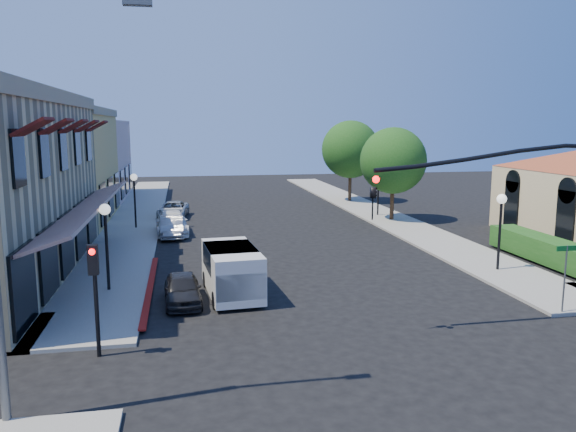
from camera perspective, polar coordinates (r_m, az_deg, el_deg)
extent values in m
plane|color=black|center=(16.93, 9.38, -13.86)|extent=(120.00, 120.00, 0.00)
cube|color=gray|center=(42.23, -15.01, -0.01)|extent=(3.50, 50.00, 0.12)
cube|color=gray|center=(44.45, 8.09, 0.66)|extent=(3.50, 50.00, 0.12)
cube|color=maroon|center=(23.58, -13.82, -7.32)|extent=(0.25, 10.00, 0.06)
cube|color=tan|center=(26.14, -22.54, 11.16)|extent=(0.50, 18.20, 0.60)
cube|color=#561416|center=(26.16, -19.65, 0.87)|extent=(1.75, 17.00, 0.67)
cube|color=#511310|center=(19.12, -24.47, 8.25)|extent=(1.02, 1.50, 0.60)
cube|color=#511310|center=(22.44, -22.43, 8.40)|extent=(1.02, 1.50, 0.60)
cube|color=#511310|center=(25.78, -20.92, 8.50)|extent=(1.02, 1.50, 0.60)
cube|color=#511310|center=(29.14, -19.75, 8.58)|extent=(1.02, 1.50, 0.60)
cube|color=#511310|center=(32.50, -18.83, 8.64)|extent=(1.02, 1.50, 0.60)
cube|color=black|center=(19.42, -25.29, -6.61)|extent=(0.12, 2.60, 2.60)
cube|color=black|center=(22.62, -23.16, -4.32)|extent=(0.12, 2.60, 2.60)
cube|color=black|center=(25.87, -21.57, -2.59)|extent=(0.12, 2.60, 2.60)
cube|color=black|center=(29.16, -20.35, -1.24)|extent=(0.12, 2.60, 2.60)
cube|color=black|center=(32.47, -19.37, -0.17)|extent=(0.12, 2.60, 2.60)
cube|color=tan|center=(41.90, -24.60, 4.55)|extent=(10.00, 12.00, 7.60)
cube|color=#BF9890|center=(53.63, -21.55, 5.26)|extent=(10.00, 12.00, 7.00)
cube|color=black|center=(33.19, 26.36, -0.07)|extent=(0.12, 1.40, 2.80)
cube|color=black|center=(37.25, 21.76, 1.15)|extent=(0.12, 1.40, 2.80)
cube|color=#1B4E16|center=(29.93, 24.77, -4.39)|extent=(1.40, 8.00, 1.10)
cylinder|color=#352015|center=(39.68, 10.51, 1.01)|extent=(0.28, 0.28, 2.10)
sphere|color=#1B4E16|center=(39.36, 10.64, 5.56)|extent=(4.56, 4.56, 4.56)
cylinder|color=#352015|center=(49.04, 6.30, 2.76)|extent=(0.28, 0.28, 2.27)
sphere|color=#1B4E16|center=(48.78, 6.37, 6.75)|extent=(4.94, 4.94, 4.94)
cylinder|color=black|center=(18.76, 20.14, 5.60)|extent=(7.80, 0.14, 0.14)
imported|color=black|center=(17.18, 8.71, 2.76)|extent=(0.20, 0.16, 1.00)
sphere|color=#FF0C0C|center=(16.98, 8.94, 3.69)|extent=(0.22, 0.22, 0.22)
cylinder|color=black|center=(17.07, -18.88, -8.68)|extent=(0.12, 0.12, 3.00)
cube|color=black|center=(16.56, -19.20, -4.22)|extent=(0.28, 0.22, 0.85)
sphere|color=#FF0C0C|center=(16.39, -19.31, -3.47)|extent=(0.18, 0.18, 0.18)
cube|color=#595B5E|center=(12.88, -15.06, 20.34)|extent=(0.60, 0.25, 0.18)
cylinder|color=#595B5E|center=(21.90, 26.27, -5.90)|extent=(0.06, 0.06, 2.50)
cube|color=#0C591E|center=(21.64, 26.49, -2.96)|extent=(0.80, 0.04, 0.18)
cylinder|color=black|center=(23.34, -17.90, -3.61)|extent=(0.12, 0.12, 3.20)
sphere|color=white|center=(23.02, -18.12, 0.64)|extent=(0.44, 0.44, 0.44)
cylinder|color=black|center=(37.06, -15.28, 1.13)|extent=(0.12, 0.12, 3.20)
sphere|color=white|center=(36.86, -15.40, 3.82)|extent=(0.44, 0.44, 0.44)
cylinder|color=black|center=(27.04, 20.68, -2.04)|extent=(0.12, 0.12, 3.20)
sphere|color=white|center=(26.77, 20.89, 1.63)|extent=(0.44, 0.44, 0.44)
cylinder|color=black|center=(41.36, 9.14, 2.15)|extent=(0.12, 0.12, 3.20)
sphere|color=white|center=(41.18, 9.21, 4.57)|extent=(0.44, 0.44, 0.44)
cube|color=silver|center=(22.06, -5.73, -5.48)|extent=(2.16, 4.41, 1.75)
cube|color=silver|center=(20.32, -4.88, -7.04)|extent=(1.84, 0.72, 0.97)
cube|color=black|center=(20.52, -5.07, -5.47)|extent=(1.66, 0.22, 0.88)
cube|color=black|center=(22.23, -5.87, -4.20)|extent=(2.05, 2.66, 0.88)
cylinder|color=black|center=(20.75, -7.33, -8.48)|extent=(0.29, 0.66, 0.64)
cylinder|color=black|center=(23.53, -8.29, -6.36)|extent=(0.29, 0.66, 0.64)
cylinder|color=black|center=(21.01, -2.80, -8.18)|extent=(0.29, 0.66, 0.64)
cylinder|color=black|center=(23.77, -4.30, -6.13)|extent=(0.29, 0.66, 0.64)
imported|color=black|center=(21.46, -10.66, -7.28)|extent=(1.47, 3.37, 1.13)
imported|color=#999A9D|center=(34.13, -11.75, -1.08)|extent=(1.43, 3.79, 1.23)
imported|color=white|center=(35.11, -11.72, -0.71)|extent=(2.13, 4.70, 1.34)
imported|color=#A5A9AB|center=(41.24, -11.59, 0.63)|extent=(2.43, 4.37, 1.16)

